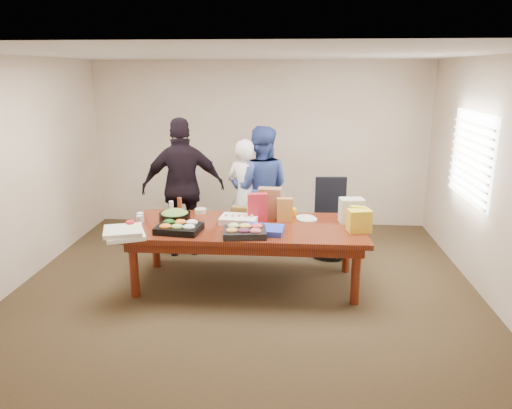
# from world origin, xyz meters

# --- Properties ---
(floor) EXTENTS (5.50, 5.00, 0.02)m
(floor) POSITION_xyz_m (0.00, 0.00, -0.01)
(floor) COLOR #47301E
(floor) RESTS_ON ground
(ceiling) EXTENTS (5.50, 5.00, 0.02)m
(ceiling) POSITION_xyz_m (0.00, 0.00, 2.71)
(ceiling) COLOR white
(ceiling) RESTS_ON wall_back
(wall_back) EXTENTS (5.50, 0.04, 2.70)m
(wall_back) POSITION_xyz_m (0.00, 2.50, 1.35)
(wall_back) COLOR beige
(wall_back) RESTS_ON floor
(wall_front) EXTENTS (5.50, 0.04, 2.70)m
(wall_front) POSITION_xyz_m (0.00, -2.50, 1.35)
(wall_front) COLOR beige
(wall_front) RESTS_ON floor
(wall_left) EXTENTS (0.04, 5.00, 2.70)m
(wall_left) POSITION_xyz_m (-2.75, 0.00, 1.35)
(wall_left) COLOR beige
(wall_left) RESTS_ON floor
(wall_right) EXTENTS (0.04, 5.00, 2.70)m
(wall_right) POSITION_xyz_m (2.75, 0.00, 1.35)
(wall_right) COLOR beige
(wall_right) RESTS_ON floor
(window_panel) EXTENTS (0.03, 1.40, 1.10)m
(window_panel) POSITION_xyz_m (2.72, 0.60, 1.50)
(window_panel) COLOR white
(window_panel) RESTS_ON wall_right
(window_blinds) EXTENTS (0.04, 1.36, 1.00)m
(window_blinds) POSITION_xyz_m (2.68, 0.60, 1.50)
(window_blinds) COLOR beige
(window_blinds) RESTS_ON wall_right
(conference_table) EXTENTS (2.80, 1.20, 0.75)m
(conference_table) POSITION_xyz_m (0.00, 0.00, 0.38)
(conference_table) COLOR #4C1C0F
(conference_table) RESTS_ON floor
(office_chair) EXTENTS (0.56, 0.56, 1.04)m
(office_chair) POSITION_xyz_m (1.08, 1.02, 0.52)
(office_chair) COLOR black
(office_chair) RESTS_ON floor
(person_center) EXTENTS (0.70, 0.60, 1.62)m
(person_center) POSITION_xyz_m (-0.12, 1.16, 0.81)
(person_center) COLOR white
(person_center) RESTS_ON floor
(person_right) EXTENTS (0.89, 0.71, 1.79)m
(person_right) POSITION_xyz_m (0.08, 1.27, 0.89)
(person_right) COLOR #324795
(person_right) RESTS_ON floor
(person_left) EXTENTS (1.21, 0.72, 1.93)m
(person_left) POSITION_xyz_m (-0.96, 0.96, 0.96)
(person_left) COLOR black
(person_left) RESTS_ON floor
(veggie_tray) EXTENTS (0.53, 0.44, 0.07)m
(veggie_tray) POSITION_xyz_m (-0.75, -0.29, 0.79)
(veggie_tray) COLOR black
(veggie_tray) RESTS_ON conference_table
(fruit_tray) EXTENTS (0.52, 0.43, 0.07)m
(fruit_tray) POSITION_xyz_m (0.01, -0.37, 0.79)
(fruit_tray) COLOR black
(fruit_tray) RESTS_ON conference_table
(sheet_cake) EXTENTS (0.47, 0.37, 0.08)m
(sheet_cake) POSITION_xyz_m (-0.10, 0.10, 0.79)
(sheet_cake) COLOR white
(sheet_cake) RESTS_ON conference_table
(salad_bowl) EXTENTS (0.41, 0.41, 0.12)m
(salad_bowl) POSITION_xyz_m (-0.87, 0.04, 0.81)
(salad_bowl) COLOR black
(salad_bowl) RESTS_ON conference_table
(chip_bag_blue) EXTENTS (0.45, 0.36, 0.06)m
(chip_bag_blue) POSITION_xyz_m (0.23, -0.25, 0.78)
(chip_bag_blue) COLOR #293EBC
(chip_bag_blue) RESTS_ON conference_table
(chip_bag_red) EXTENTS (0.25, 0.14, 0.35)m
(chip_bag_red) POSITION_xyz_m (0.12, 0.18, 0.92)
(chip_bag_red) COLOR red
(chip_bag_red) RESTS_ON conference_table
(chip_bag_yellow) EXTENTS (0.19, 0.10, 0.27)m
(chip_bag_yellow) POSITION_xyz_m (1.30, -0.03, 0.88)
(chip_bag_yellow) COLOR yellow
(chip_bag_yellow) RESTS_ON conference_table
(chip_bag_orange) EXTENTS (0.19, 0.09, 0.29)m
(chip_bag_orange) POSITION_xyz_m (0.45, 0.18, 0.90)
(chip_bag_orange) COLOR #C9873B
(chip_bag_orange) RESTS_ON conference_table
(mayo_jar) EXTENTS (0.09, 0.09, 0.14)m
(mayo_jar) POSITION_xyz_m (0.02, 0.34, 0.82)
(mayo_jar) COLOR white
(mayo_jar) RESTS_ON conference_table
(mustard_bottle) EXTENTS (0.07, 0.07, 0.18)m
(mustard_bottle) POSITION_xyz_m (0.38, 0.31, 0.84)
(mustard_bottle) COLOR orange
(mustard_bottle) RESTS_ON conference_table
(dressing_bottle) EXTENTS (0.07, 0.07, 0.19)m
(dressing_bottle) POSITION_xyz_m (-0.92, 0.52, 0.84)
(dressing_bottle) COLOR #652A13
(dressing_bottle) RESTS_ON conference_table
(ranch_bottle) EXTENTS (0.07, 0.07, 0.17)m
(ranch_bottle) POSITION_xyz_m (-1.00, 0.40, 0.83)
(ranch_bottle) COLOR silver
(ranch_bottle) RESTS_ON conference_table
(banana_bunch) EXTENTS (0.25, 0.16, 0.08)m
(banana_bunch) POSITION_xyz_m (0.47, 0.49, 0.79)
(banana_bunch) COLOR #FAB107
(banana_bunch) RESTS_ON conference_table
(bread_loaf) EXTENTS (0.29, 0.18, 0.11)m
(bread_loaf) POSITION_xyz_m (-0.09, 0.42, 0.80)
(bread_loaf) COLOR brown
(bread_loaf) RESTS_ON conference_table
(kraft_bag) EXTENTS (0.30, 0.18, 0.37)m
(kraft_bag) POSITION_xyz_m (0.26, 0.36, 0.94)
(kraft_bag) COLOR #8C5F41
(kraft_bag) RESTS_ON conference_table
(red_cup) EXTENTS (0.12, 0.12, 0.13)m
(red_cup) POSITION_xyz_m (-1.30, -0.32, 0.81)
(red_cup) COLOR red
(red_cup) RESTS_ON conference_table
(clear_cup_a) EXTENTS (0.09, 0.09, 0.10)m
(clear_cup_a) POSITION_xyz_m (-1.29, -0.03, 0.80)
(clear_cup_a) COLOR silver
(clear_cup_a) RESTS_ON conference_table
(clear_cup_b) EXTENTS (0.10, 0.10, 0.11)m
(clear_cup_b) POSITION_xyz_m (-1.30, 0.05, 0.81)
(clear_cup_b) COLOR white
(clear_cup_b) RESTS_ON conference_table
(pizza_box_lower) EXTENTS (0.54, 0.54, 0.05)m
(pizza_box_lower) POSITION_xyz_m (-1.30, -0.52, 0.77)
(pizza_box_lower) COLOR white
(pizza_box_lower) RESTS_ON conference_table
(pizza_box_upper) EXTENTS (0.52, 0.52, 0.05)m
(pizza_box_upper) POSITION_xyz_m (-1.32, -0.52, 0.82)
(pizza_box_upper) COLOR silver
(pizza_box_upper) RESTS_ON pizza_box_lower
(plate_a) EXTENTS (0.30, 0.30, 0.01)m
(plate_a) POSITION_xyz_m (0.73, 0.28, 0.76)
(plate_a) COLOR white
(plate_a) RESTS_ON conference_table
(plate_b) EXTENTS (0.25, 0.25, 0.01)m
(plate_b) POSITION_xyz_m (0.70, 0.35, 0.76)
(plate_b) COLOR white
(plate_b) RESTS_ON conference_table
(dip_bowl_a) EXTENTS (0.17, 0.17, 0.06)m
(dip_bowl_a) POSITION_xyz_m (0.26, 0.45, 0.78)
(dip_bowl_a) COLOR beige
(dip_bowl_a) RESTS_ON conference_table
(dip_bowl_b) EXTENTS (0.19, 0.19, 0.06)m
(dip_bowl_b) POSITION_xyz_m (-0.64, 0.46, 0.78)
(dip_bowl_b) COLOR beige
(dip_bowl_b) RESTS_ON conference_table
(grocery_bag_white) EXTENTS (0.30, 0.23, 0.30)m
(grocery_bag_white) POSITION_xyz_m (1.25, 0.21, 0.90)
(grocery_bag_white) COLOR silver
(grocery_bag_white) RESTS_ON conference_table
(grocery_bag_yellow) EXTENTS (0.28, 0.22, 0.26)m
(grocery_bag_yellow) POSITION_xyz_m (1.30, -0.14, 0.88)
(grocery_bag_yellow) COLOR yellow
(grocery_bag_yellow) RESTS_ON conference_table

